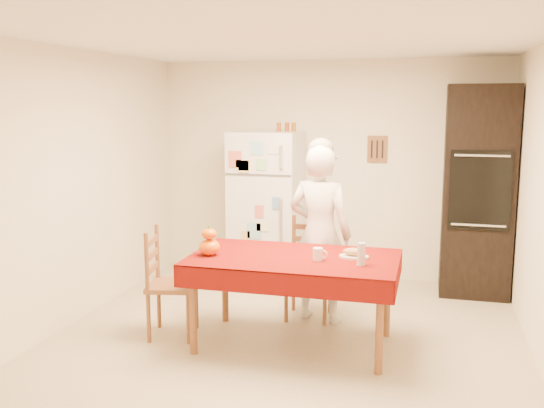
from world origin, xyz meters
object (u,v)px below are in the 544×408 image
(refrigerator, at_px, (267,206))
(coffee_mug, at_px, (318,254))
(wine_glass, at_px, (361,254))
(seated_woman, at_px, (320,234))
(pumpkin_lower, at_px, (209,247))
(dining_table, at_px, (294,265))
(chair_left, at_px, (165,279))
(chair_far, at_px, (310,264))
(bread_plate, at_px, (354,257))
(oven_cabinet, at_px, (478,191))

(refrigerator, bearing_deg, coffee_mug, -63.62)
(refrigerator, height_order, wine_glass, refrigerator)
(seated_woman, xyz_separation_m, coffee_mug, (0.11, -0.72, -0.01))
(refrigerator, height_order, seated_woman, refrigerator)
(coffee_mug, xyz_separation_m, pumpkin_lower, (-0.90, -0.06, 0.02))
(refrigerator, distance_m, pumpkin_lower, 1.98)
(dining_table, height_order, pumpkin_lower, pumpkin_lower)
(coffee_mug, height_order, pumpkin_lower, pumpkin_lower)
(chair_left, xyz_separation_m, pumpkin_lower, (0.44, -0.06, 0.32))
(chair_left, bearing_deg, chair_far, -65.18)
(chair_far, distance_m, chair_left, 1.38)
(coffee_mug, height_order, wine_glass, wine_glass)
(seated_woman, xyz_separation_m, bread_plate, (0.39, -0.56, -0.05))
(seated_woman, xyz_separation_m, wine_glass, (0.47, -0.78, 0.03))
(chair_far, relative_size, pumpkin_lower, 5.33)
(chair_far, bearing_deg, bread_plate, -54.58)
(oven_cabinet, height_order, chair_left, oven_cabinet)
(chair_far, bearing_deg, seated_woman, -43.63)
(oven_cabinet, relative_size, chair_left, 2.32)
(chair_far, distance_m, seated_woman, 0.35)
(pumpkin_lower, distance_m, bread_plate, 1.19)
(oven_cabinet, bearing_deg, chair_far, -143.62)
(wine_glass, xyz_separation_m, bread_plate, (-0.08, 0.21, -0.08))
(wine_glass, distance_m, bread_plate, 0.24)
(wine_glass, bearing_deg, chair_far, 123.34)
(dining_table, relative_size, chair_far, 1.79)
(refrigerator, height_order, pumpkin_lower, refrigerator)
(wine_glass, relative_size, bread_plate, 0.73)
(seated_woman, distance_m, pumpkin_lower, 1.11)
(oven_cabinet, bearing_deg, dining_table, -129.21)
(oven_cabinet, relative_size, seated_woman, 1.34)
(wine_glass, bearing_deg, bread_plate, 111.06)
(chair_far, bearing_deg, wine_glass, -57.96)
(coffee_mug, bearing_deg, seated_woman, 99.02)
(dining_table, bearing_deg, chair_left, -176.30)
(refrigerator, bearing_deg, bread_plate, -55.24)
(pumpkin_lower, xyz_separation_m, wine_glass, (1.25, 0.00, 0.02))
(chair_far, distance_m, coffee_mug, 0.90)
(refrigerator, bearing_deg, seated_woman, -55.07)
(pumpkin_lower, relative_size, bread_plate, 0.74)
(chair_far, xyz_separation_m, pumpkin_lower, (-0.68, -0.88, 0.32))
(refrigerator, relative_size, coffee_mug, 17.00)
(oven_cabinet, distance_m, seated_woman, 1.93)
(oven_cabinet, height_order, chair_far, oven_cabinet)
(refrigerator, xyz_separation_m, dining_table, (0.74, -1.84, -0.16))
(chair_far, relative_size, seated_woman, 0.58)
(oven_cabinet, height_order, pumpkin_lower, oven_cabinet)
(chair_far, xyz_separation_m, bread_plate, (0.49, -0.66, 0.26))
(refrigerator, height_order, oven_cabinet, oven_cabinet)
(chair_left, relative_size, bread_plate, 3.96)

